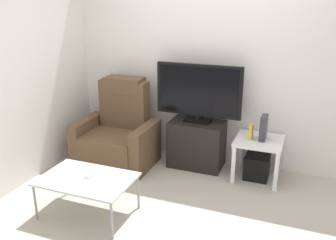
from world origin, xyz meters
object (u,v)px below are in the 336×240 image
Objects in this scene: tv_stand at (197,144)px; book_upright at (251,131)px; coffee_table at (87,180)px; cell_phone at (91,174)px; game_console at (264,128)px; subwoofer_box at (257,167)px; television at (199,92)px; side_table at (259,146)px; recliner_armchair at (118,134)px.

tv_stand is 3.75× the size of book_upright.
coffee_table is 6.00× the size of cell_phone.
game_console reaches higher than tv_stand.
game_console is at bearing 43.18° from coffee_table.
game_console is (0.04, 0.01, 0.50)m from subwoofer_box.
side_table is (0.77, -0.08, -0.56)m from television.
television is at bearing 174.30° from subwoofer_box.
television reaches higher than cell_phone.
tv_stand is 1.59m from coffee_table.
recliner_armchair is at bearing 112.95° from cell_phone.
television is 1.18× the size of coffee_table.
book_upright is 0.15m from game_console.
cell_phone is at bearing 86.15° from coffee_table.
subwoofer_box is at bearing 49.53° from cell_phone.
cell_phone is (0.31, -1.13, 0.03)m from recliner_armchair.
subwoofer_box is 0.99× the size of game_console.
side_table is at bearing 43.65° from coffee_table.
game_console is at bearing 15.95° from subwoofer_box.
subwoofer_box is 2.02m from coffee_table.
television is at bearing 174.30° from side_table.
game_console is at bearing -4.75° from television.
book_upright is (-0.10, -0.02, 0.17)m from side_table.
game_console is at bearing -3.41° from tv_stand.
cell_phone is (-0.67, -1.39, -0.57)m from television.
book_upright is at bearing 51.14° from cell_phone.
subwoofer_box is at bearing -164.05° from game_console.
recliner_armchair is 1.17m from cell_phone.
side_table is 3.60× the size of cell_phone.
television is 1.64m from cell_phone.
recliner_armchair is 1.77m from side_table.
cell_phone is at bearing -136.18° from book_upright.
subwoofer_box is 0.45m from book_upright.
coffee_table is (-0.68, -1.44, 0.07)m from tv_stand.
tv_stand is at bearing -90.00° from television.
game_console is at bearing 14.58° from recliner_armchair.
television reaches higher than game_console.
book_upright is 0.20× the size of coffee_table.
recliner_armchair reaches higher than side_table.
cell_phone is at bearing -137.79° from subwoofer_box.
book_upright is (1.66, 0.16, 0.21)m from recliner_armchair.
tv_stand is 0.88m from game_console.
recliner_armchair is at bearing -166.19° from tv_stand.
book_upright is 1.93m from coffee_table.
cell_phone is (-1.44, -1.31, 0.26)m from subwoofer_box.
game_console is (1.79, 0.19, 0.26)m from recliner_armchair.
book_upright is 1.87m from cell_phone.
coffee_table is at bearing -114.91° from television.
subwoofer_box is at bearing 43.65° from coffee_table.
subwoofer_box is at bearing -4.31° from tv_stand.
television is 0.95m from side_table.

